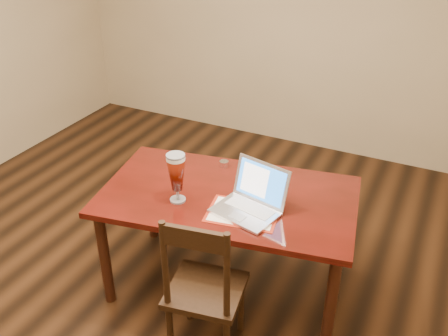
% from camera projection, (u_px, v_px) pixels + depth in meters
% --- Properties ---
extents(ground, '(5.00, 5.00, 0.00)m').
position_uv_depth(ground, '(151.00, 284.00, 3.42)').
color(ground, black).
rests_on(ground, ground).
extents(room_shell, '(4.51, 5.01, 2.71)m').
position_uv_depth(room_shell, '(126.00, 25.00, 2.55)').
color(room_shell, tan).
rests_on(room_shell, ground).
extents(dining_table, '(1.68, 1.13, 1.04)m').
position_uv_depth(dining_table, '(227.00, 205.00, 3.10)').
color(dining_table, '#4F0F0A').
rests_on(dining_table, ground).
extents(dining_chair, '(0.47, 0.45, 0.96)m').
position_uv_depth(dining_chair, '(204.00, 290.00, 2.74)').
color(dining_chair, black).
rests_on(dining_chair, ground).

